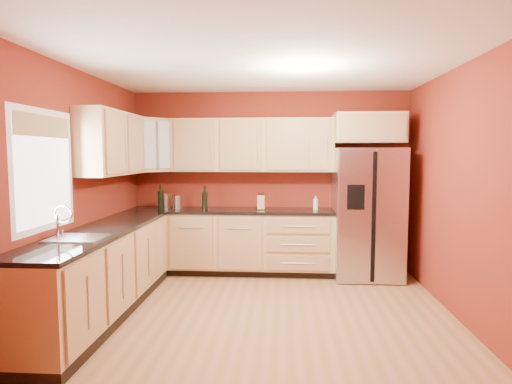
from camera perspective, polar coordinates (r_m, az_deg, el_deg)
floor at (r=4.60m, az=0.92°, el=-16.55°), size 4.00×4.00×0.00m
ceiling at (r=4.38m, az=0.97°, el=16.99°), size 4.00×4.00×0.00m
wall_back at (r=6.29m, az=1.85°, el=1.44°), size 4.00×0.04×2.60m
wall_front at (r=2.32m, az=-1.50°, el=-4.69°), size 4.00×0.04×2.60m
wall_left at (r=4.83m, az=-23.48°, el=-0.05°), size 0.04×4.00×2.60m
wall_right at (r=4.65m, az=26.38°, el=-0.34°), size 0.04×4.00×2.60m
base_cabinets_back at (r=6.15m, az=-3.43°, el=-6.74°), size 2.90×0.60×0.88m
base_cabinets_left at (r=4.85m, az=-19.92°, el=-10.25°), size 0.60×2.80×0.88m
countertop_back at (r=6.07m, az=-3.47°, el=-2.50°), size 2.90×0.62×0.04m
countertop_left at (r=4.75m, az=-19.97°, el=-4.89°), size 0.62×2.80×0.04m
upper_cabinets_back at (r=6.13m, az=-0.54°, el=6.26°), size 2.30×0.33×0.75m
upper_cabinets_left at (r=5.40m, az=-18.58°, el=6.17°), size 0.33×1.35×0.75m
corner_upper_cabinet at (r=6.24m, az=-13.85°, el=6.09°), size 0.67×0.67×0.75m
over_fridge_cabinet at (r=6.09m, az=14.70°, el=8.22°), size 0.92×0.60×0.40m
refrigerator at (r=6.06m, az=14.59°, el=-2.75°), size 0.90×0.75×1.78m
window at (r=4.37m, az=-26.36°, el=2.64°), size 0.03×0.90×1.00m
sink_faucet at (r=4.27m, az=-22.74°, el=-3.74°), size 0.50×0.42×0.30m
canister_left at (r=6.29m, az=-11.98°, el=-1.20°), size 0.14×0.14×0.21m
canister_right at (r=6.18m, az=-10.42°, el=-1.35°), size 0.15×0.15×0.19m
wine_bottle_a at (r=6.04m, az=-6.84°, el=-0.74°), size 0.08×0.08×0.34m
wine_bottle_b at (r=6.19m, az=-12.60°, el=-0.63°), size 0.10×0.10×0.35m
knife_block at (r=6.01m, az=0.65°, el=-1.42°), size 0.11×0.10×0.20m
soap_dispenser at (r=6.02m, az=7.95°, el=-1.46°), size 0.08×0.08×0.20m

